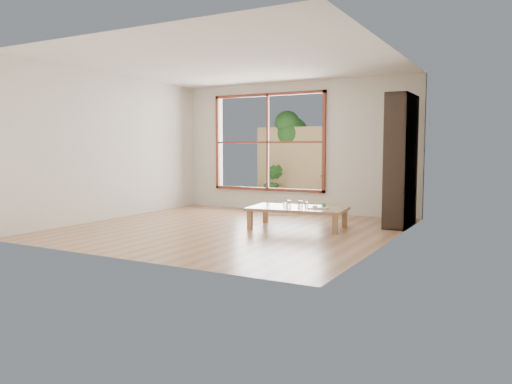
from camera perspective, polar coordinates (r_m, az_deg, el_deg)
ground at (r=8.02m, az=-2.80°, el=-4.16°), size 5.00×5.00×0.00m
low_table at (r=8.05m, az=4.80°, el=-2.02°), size 1.63×1.05×0.33m
floor_cushion at (r=9.77m, az=3.22°, el=-2.26°), size 0.72×0.72×0.08m
bookshelf at (r=8.46m, az=16.23°, el=3.42°), size 0.34×0.97×2.15m
glass_tall at (r=7.90m, az=3.78°, el=-1.41°), size 0.07×0.07×0.12m
glass_mid at (r=8.03m, az=5.79°, el=-1.45°), size 0.06×0.06×0.09m
glass_short at (r=8.12m, az=5.10°, el=-1.34°), size 0.07×0.07×0.10m
glass_small at (r=8.07m, az=3.33°, el=-1.47°), size 0.05×0.05×0.07m
food_tray at (r=7.89m, az=7.27°, el=-1.73°), size 0.32×0.26×0.09m
deck at (r=11.42m, az=4.00°, el=-1.41°), size 2.80×2.00×0.05m
garden_bench at (r=10.99m, az=2.48°, el=0.03°), size 1.13×0.36×0.36m
bamboo_fence at (r=12.27m, az=5.99°, el=3.24°), size 2.80×0.06×1.80m
shrub_right at (r=11.70m, az=9.28°, el=0.84°), size 0.80×0.71×0.82m
shrub_left at (r=12.31m, az=2.00°, el=1.19°), size 0.53×0.46×0.86m
garden_tree at (r=12.82m, az=3.73°, el=6.58°), size 1.04×0.85×2.22m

